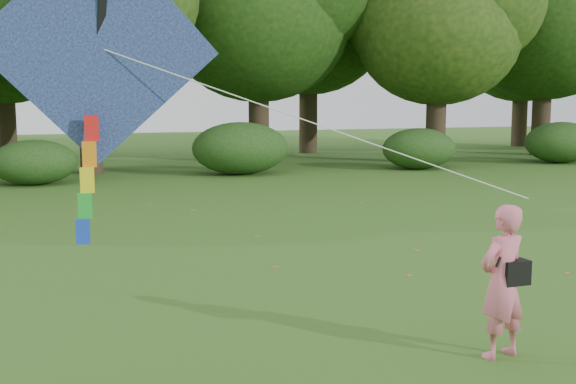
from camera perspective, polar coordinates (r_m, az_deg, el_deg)
name	(u,v)px	position (r m, az deg, el deg)	size (l,w,h in m)	color
ground	(425,340)	(8.54, 10.79, -11.42)	(100.00, 100.00, 0.00)	#265114
man_kite_flyer	(502,282)	(7.98, 16.56, -6.80)	(0.60, 0.39, 1.65)	#E06981
crossbody_bag	(514,271)	(8.00, 17.40, -6.00)	(0.43, 0.20, 0.68)	black
flying_kite	(100,53)	(7.46, -14.63, 10.60)	(5.39, 1.68, 3.13)	#2750AB
tree_line	(174,27)	(30.51, -9.00, 12.78)	(54.70, 15.30, 9.48)	#3A2D1E
shrub_band	(137,154)	(24.84, -11.88, 2.97)	(39.15, 3.22, 1.88)	#264919
fallen_leaves	(269,242)	(13.85, -1.48, -3.94)	(10.05, 15.48, 0.01)	#976229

